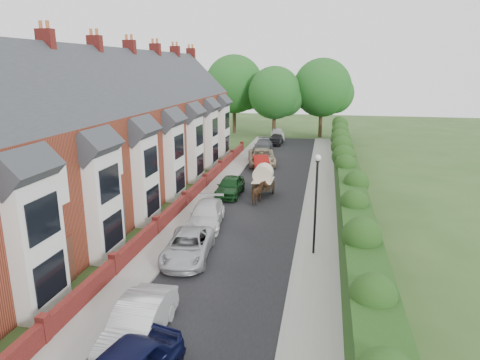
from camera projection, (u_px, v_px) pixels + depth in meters
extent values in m
plane|color=#2D4C1E|center=(230.00, 287.00, 18.35)|extent=(140.00, 140.00, 0.00)
cube|color=black|center=(258.00, 207.00, 28.86)|extent=(6.00, 58.00, 0.02)
cube|color=#999791|center=(320.00, 210.00, 28.07)|extent=(2.20, 58.00, 0.12)
cube|color=#999791|center=(203.00, 203.00, 29.58)|extent=(1.70, 58.00, 0.12)
cube|color=#9A9A95|center=(304.00, 209.00, 28.27)|extent=(0.18, 58.00, 0.13)
cube|color=#9A9A95|center=(215.00, 203.00, 29.43)|extent=(0.18, 58.00, 0.13)
cube|color=#193B13|center=(349.00, 194.00, 27.43)|extent=(1.50, 58.00, 2.50)
cube|color=maroon|center=(104.00, 157.00, 29.08)|extent=(8.00, 40.00, 6.50)
cube|color=#2D2F36|center=(100.00, 108.00, 28.24)|extent=(8.00, 40.20, 8.00)
cube|color=white|center=(38.00, 248.00, 16.01)|extent=(0.70, 2.40, 5.20)
cube|color=black|center=(51.00, 278.00, 16.24)|extent=(0.06, 1.80, 1.60)
cube|color=black|center=(43.00, 218.00, 15.63)|extent=(0.06, 1.80, 1.60)
cube|color=#2D2F36|center=(25.00, 170.00, 15.26)|extent=(1.70, 2.60, 1.70)
cube|color=#3F2D2D|center=(68.00, 261.00, 18.45)|extent=(0.08, 0.90, 2.10)
cube|color=white|center=(58.00, 187.00, 17.49)|extent=(0.12, 1.20, 1.60)
cube|color=white|center=(105.00, 207.00, 20.74)|extent=(0.70, 2.40, 5.20)
cube|color=black|center=(114.00, 230.00, 20.98)|extent=(0.06, 1.80, 1.60)
cube|color=black|center=(110.00, 183.00, 20.36)|extent=(0.06, 1.80, 1.60)
cube|color=#2D2F36|center=(97.00, 146.00, 20.00)|extent=(1.70, 2.60, 1.70)
cube|color=#3F2D2D|center=(121.00, 221.00, 23.19)|extent=(0.08, 0.90, 2.10)
cube|color=white|center=(116.00, 161.00, 22.23)|extent=(0.12, 1.20, 1.60)
cube|color=white|center=(146.00, 181.00, 25.48)|extent=(0.70, 2.40, 5.20)
cube|color=black|center=(153.00, 200.00, 25.72)|extent=(0.06, 1.80, 1.60)
cube|color=black|center=(151.00, 161.00, 25.10)|extent=(0.06, 1.80, 1.60)
cube|color=#2D2F36|center=(141.00, 130.00, 24.74)|extent=(1.70, 2.60, 1.70)
cube|color=#3F2D2D|center=(156.00, 195.00, 27.93)|extent=(0.08, 0.90, 2.10)
cube|color=white|center=(153.00, 145.00, 26.97)|extent=(0.12, 1.20, 1.60)
cube|color=white|center=(175.00, 163.00, 30.22)|extent=(0.70, 2.40, 5.20)
cube|color=black|center=(180.00, 179.00, 30.46)|extent=(0.06, 1.80, 1.60)
cube|color=black|center=(179.00, 146.00, 29.84)|extent=(0.06, 1.80, 1.60)
cube|color=#2D2F36|center=(171.00, 120.00, 29.48)|extent=(1.70, 2.60, 1.70)
cube|color=#3F2D2D|center=(181.00, 176.00, 32.67)|extent=(0.08, 0.90, 2.10)
cube|color=white|center=(179.00, 133.00, 31.71)|extent=(0.12, 1.20, 1.60)
cube|color=white|center=(196.00, 150.00, 34.96)|extent=(0.70, 2.40, 5.20)
cube|color=black|center=(200.00, 164.00, 35.19)|extent=(0.06, 1.80, 1.60)
cube|color=black|center=(200.00, 135.00, 34.58)|extent=(0.06, 1.80, 1.60)
cube|color=#2D2F36|center=(193.00, 113.00, 34.21)|extent=(1.70, 2.60, 1.70)
cube|color=#3F2D2D|center=(200.00, 162.00, 37.40)|extent=(0.08, 0.90, 2.10)
cube|color=white|center=(199.00, 124.00, 36.45)|extent=(0.12, 1.20, 1.60)
cube|color=white|center=(212.00, 140.00, 39.69)|extent=(0.70, 2.40, 5.20)
cube|color=black|center=(216.00, 153.00, 39.93)|extent=(0.06, 1.80, 1.60)
cube|color=black|center=(215.00, 127.00, 39.32)|extent=(0.06, 1.80, 1.60)
cube|color=#2D2F36|center=(209.00, 107.00, 38.95)|extent=(1.70, 2.60, 1.70)
cube|color=#3F2D2D|center=(214.00, 152.00, 42.14)|extent=(0.08, 0.90, 2.10)
cube|color=white|center=(214.00, 118.00, 41.18)|extent=(0.12, 1.20, 1.60)
cube|color=white|center=(224.00, 132.00, 44.43)|extent=(0.70, 2.40, 5.20)
cube|color=black|center=(228.00, 143.00, 44.67)|extent=(0.06, 1.80, 1.60)
cube|color=black|center=(227.00, 120.00, 44.05)|extent=(0.06, 1.80, 1.60)
cube|color=#2D2F36|center=(222.00, 103.00, 43.69)|extent=(1.70, 2.60, 1.70)
cube|color=#3F2D2D|center=(226.00, 143.00, 46.88)|extent=(0.08, 0.90, 2.10)
cube|color=white|center=(225.00, 112.00, 45.92)|extent=(0.12, 1.20, 1.60)
cube|color=maroon|center=(46.00, 45.00, 22.53)|extent=(0.90, 0.50, 1.60)
cylinder|color=#AA5B33|center=(41.00, 26.00, 22.32)|extent=(0.20, 0.20, 0.50)
cylinder|color=#AA5B33|center=(47.00, 25.00, 22.25)|extent=(0.20, 0.20, 0.50)
cube|color=maroon|center=(95.00, 48.00, 27.27)|extent=(0.90, 0.50, 1.60)
cylinder|color=#AA5B33|center=(91.00, 33.00, 27.06)|extent=(0.20, 0.20, 0.50)
cylinder|color=#AA5B33|center=(97.00, 33.00, 26.98)|extent=(0.20, 0.20, 0.50)
cube|color=maroon|center=(130.00, 51.00, 32.00)|extent=(0.90, 0.50, 1.60)
cylinder|color=#AA5B33|center=(126.00, 38.00, 31.80)|extent=(0.20, 0.20, 0.50)
cylinder|color=#AA5B33|center=(131.00, 38.00, 31.72)|extent=(0.20, 0.20, 0.50)
cube|color=maroon|center=(155.00, 53.00, 36.74)|extent=(0.90, 0.50, 1.60)
cylinder|color=#AA5B33|center=(153.00, 41.00, 36.53)|extent=(0.20, 0.20, 0.50)
cylinder|color=#AA5B33|center=(157.00, 41.00, 36.46)|extent=(0.20, 0.20, 0.50)
cube|color=maroon|center=(175.00, 55.00, 41.48)|extent=(0.90, 0.50, 1.60)
cylinder|color=#AA5B33|center=(173.00, 44.00, 41.27)|extent=(0.20, 0.20, 0.50)
cylinder|color=#AA5B33|center=(177.00, 44.00, 41.20)|extent=(0.20, 0.20, 0.50)
cube|color=maroon|center=(191.00, 56.00, 46.22)|extent=(0.90, 0.50, 1.60)
cylinder|color=#AA5B33|center=(189.00, 47.00, 46.01)|extent=(0.20, 0.20, 0.50)
cylinder|color=#AA5B33|center=(192.00, 47.00, 45.93)|extent=(0.20, 0.20, 0.50)
cube|color=maroon|center=(84.00, 295.00, 16.88)|extent=(0.30, 4.70, 0.90)
cube|color=maroon|center=(138.00, 245.00, 21.62)|extent=(0.30, 4.70, 0.90)
cube|color=maroon|center=(172.00, 213.00, 26.36)|extent=(0.30, 4.70, 0.90)
cube|color=maroon|center=(196.00, 190.00, 31.09)|extent=(0.30, 4.70, 0.90)
cube|color=maroon|center=(213.00, 174.00, 35.83)|extent=(0.30, 4.70, 0.90)
cube|color=maroon|center=(227.00, 162.00, 40.57)|extent=(0.30, 4.70, 0.90)
cube|color=maroon|center=(237.00, 152.00, 45.31)|extent=(0.30, 4.70, 0.90)
cube|color=maroon|center=(44.00, 330.00, 14.49)|extent=(0.35, 0.35, 1.10)
cube|color=maroon|center=(114.00, 265.00, 19.22)|extent=(0.35, 0.35, 1.10)
cube|color=maroon|center=(156.00, 226.00, 23.96)|extent=(0.35, 0.35, 1.10)
cube|color=maroon|center=(185.00, 199.00, 28.70)|extent=(0.35, 0.35, 1.10)
cube|color=maroon|center=(205.00, 180.00, 33.44)|extent=(0.35, 0.35, 1.10)
cube|color=maroon|center=(220.00, 166.00, 38.17)|extent=(0.35, 0.35, 1.10)
cube|color=maroon|center=(232.00, 155.00, 42.91)|extent=(0.35, 0.35, 1.10)
cube|color=maroon|center=(242.00, 146.00, 47.65)|extent=(0.35, 0.35, 1.10)
cylinder|color=black|center=(315.00, 210.00, 20.88)|extent=(0.12, 0.12, 4.80)
cylinder|color=black|center=(318.00, 161.00, 20.25)|extent=(0.20, 0.20, 0.10)
sphere|color=silver|center=(318.00, 158.00, 20.21)|extent=(0.32, 0.32, 0.32)
cylinder|color=#332316|center=(274.00, 120.00, 56.21)|extent=(0.50, 0.50, 4.75)
sphere|color=#1C541D|center=(275.00, 93.00, 55.31)|extent=(6.80, 6.80, 6.80)
sphere|color=#1C541D|center=(285.00, 98.00, 55.50)|extent=(4.76, 4.76, 4.76)
cylinder|color=#332316|center=(321.00, 117.00, 56.90)|extent=(0.50, 0.50, 5.25)
sphere|color=#1C541D|center=(322.00, 88.00, 55.90)|extent=(7.60, 7.60, 7.60)
sphere|color=#1C541D|center=(334.00, 93.00, 56.09)|extent=(5.32, 5.32, 5.32)
cylinder|color=#332316|center=(234.00, 114.00, 60.10)|extent=(0.50, 0.50, 5.50)
sphere|color=#1C541D|center=(234.00, 84.00, 59.05)|extent=(8.00, 8.00, 8.00)
sphere|color=#1C541D|center=(246.00, 90.00, 59.23)|extent=(5.60, 5.60, 5.60)
imported|color=silver|center=(138.00, 322.00, 14.61)|extent=(1.66, 4.39, 1.43)
imported|color=#AFB1B7|center=(188.00, 246.00, 20.97)|extent=(2.59, 4.78, 1.27)
imported|color=silver|center=(206.00, 214.00, 25.38)|extent=(2.45, 4.84, 1.35)
imported|color=#103615|center=(230.00, 186.00, 31.25)|extent=(1.69, 4.18, 1.42)
imported|color=maroon|center=(261.00, 163.00, 39.22)|extent=(2.35, 4.17, 1.30)
imported|color=tan|center=(262.00, 157.00, 41.12)|extent=(3.51, 5.79, 1.50)
imported|color=#4C4D52|center=(263.00, 146.00, 47.32)|extent=(2.03, 4.73, 1.36)
imported|color=black|center=(276.00, 139.00, 51.75)|extent=(1.63, 3.88, 1.31)
imported|color=#482E1A|center=(259.00, 193.00, 29.45)|extent=(1.10, 1.86, 1.47)
cube|color=black|center=(263.00, 184.00, 31.17)|extent=(1.28, 2.13, 0.53)
cylinder|color=beige|center=(263.00, 174.00, 30.98)|extent=(1.39, 1.33, 1.39)
cube|color=beige|center=(263.00, 180.00, 31.10)|extent=(1.41, 2.19, 0.04)
cylinder|color=black|center=(255.00, 186.00, 32.02)|extent=(0.09, 0.96, 0.96)
cylinder|color=black|center=(273.00, 187.00, 31.76)|extent=(0.09, 0.96, 0.96)
cylinder|color=black|center=(255.00, 187.00, 30.12)|extent=(0.06, 1.92, 0.06)
cylinder|color=black|center=(266.00, 188.00, 29.97)|extent=(0.06, 1.92, 0.06)
imported|color=silver|center=(277.00, 134.00, 55.43)|extent=(2.31, 4.49, 1.46)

